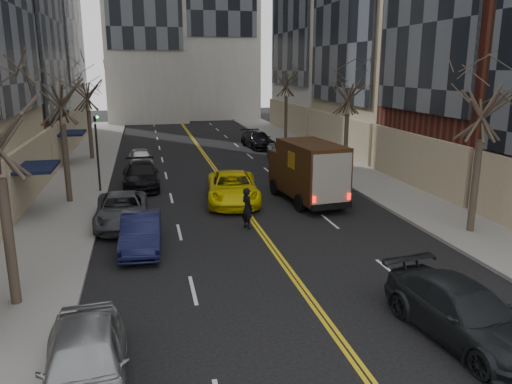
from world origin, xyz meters
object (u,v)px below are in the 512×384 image
Objects in this scene: observer_sedan at (464,313)px; taxi at (233,188)px; ups_truck at (307,172)px; pedestrian at (247,208)px.

taxi is at bearing 96.05° from observer_sedan.
ups_truck is 4.05m from taxi.
observer_sedan is 0.94× the size of taxi.
taxi is 3.08× the size of pedestrian.
observer_sedan is at bearing -97.36° from ups_truck.
ups_truck is 1.15× the size of observer_sedan.
pedestrian is at bearing -143.35° from ups_truck.
taxi is 4.46m from pedestrian.
ups_truck is 5.52m from pedestrian.
observer_sedan is at bearing -69.64° from taxi.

